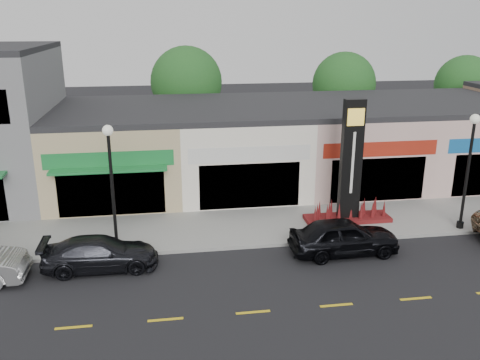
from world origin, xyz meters
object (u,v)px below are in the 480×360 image
at_px(pylon_sign, 350,179).
at_px(car_dark_sedan, 100,253).
at_px(lamp_east_near, 469,161).
at_px(car_black_sedan, 344,237).
at_px(lamp_west_near, 111,176).

height_order(pylon_sign, car_dark_sedan, pylon_sign).
relative_size(lamp_east_near, car_black_sedan, 1.17).
height_order(car_dark_sedan, car_black_sedan, car_black_sedan).
relative_size(lamp_east_near, car_dark_sedan, 1.19).
relative_size(lamp_west_near, pylon_sign, 0.91).
distance_m(lamp_west_near, pylon_sign, 11.19).
bearing_deg(car_black_sedan, pylon_sign, -24.46).
bearing_deg(car_dark_sedan, lamp_west_near, -21.00).
xyz_separation_m(lamp_east_near, car_black_sedan, (-6.36, -1.56, -2.68)).
bearing_deg(car_dark_sedan, lamp_east_near, -85.45).
distance_m(lamp_west_near, car_dark_sedan, 3.18).
xyz_separation_m(lamp_east_near, car_dark_sedan, (-16.53, -1.40, -2.81)).
distance_m(car_dark_sedan, car_black_sedan, 10.17).
bearing_deg(pylon_sign, lamp_east_near, -18.75).
height_order(pylon_sign, car_black_sedan, pylon_sign).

